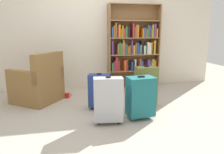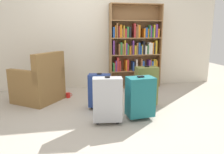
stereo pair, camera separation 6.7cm
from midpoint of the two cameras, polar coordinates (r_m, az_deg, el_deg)
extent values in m
plane|color=#B2A899|center=(3.34, -0.05, -9.88)|extent=(9.88, 9.88, 0.00)
cube|color=beige|center=(4.78, -3.85, 12.80)|extent=(5.64, 0.10, 2.60)
cube|color=olive|center=(4.64, -0.04, 8.09)|extent=(0.02, 0.25, 1.83)
cube|color=olive|center=(4.97, 13.04, 8.06)|extent=(0.02, 0.25, 1.83)
cube|color=olive|center=(4.89, 6.33, 8.23)|extent=(1.15, 0.02, 1.83)
cube|color=olive|center=(4.93, 6.46, -2.43)|extent=(1.11, 0.23, 0.02)
cube|color=olive|center=(4.85, 6.57, 1.76)|extent=(1.11, 0.23, 0.02)
cube|color=olive|center=(4.79, 6.68, 6.07)|extent=(1.11, 0.23, 0.02)
cube|color=olive|center=(4.77, 6.79, 10.44)|extent=(1.11, 0.23, 0.02)
cube|color=olive|center=(4.77, 6.90, 14.84)|extent=(1.11, 0.23, 0.02)
cube|color=olive|center=(4.80, 7.02, 18.97)|extent=(1.11, 0.23, 0.02)
cube|color=#2D7238|center=(4.69, 0.72, 2.75)|extent=(0.04, 0.19, 0.18)
cube|color=#B22D2D|center=(4.68, 1.13, 2.88)|extent=(0.02, 0.17, 0.21)
cube|color=#66337F|center=(4.69, 1.42, 3.06)|extent=(0.03, 0.18, 0.23)
cube|color=#B22D2D|center=(4.70, 1.85, 3.52)|extent=(0.04, 0.19, 0.31)
cube|color=#B22D2D|center=(4.71, 2.41, 3.07)|extent=(0.04, 0.18, 0.23)
cube|color=orange|center=(4.75, 4.05, 3.21)|extent=(0.03, 0.21, 0.24)
cube|color=#B22D2D|center=(4.75, 4.53, 3.25)|extent=(0.04, 0.18, 0.25)
cube|color=#264C99|center=(4.79, 5.97, 3.00)|extent=(0.03, 0.19, 0.20)
cube|color=black|center=(4.78, 6.41, 3.02)|extent=(0.02, 0.14, 0.21)
cube|color=silver|center=(4.80, 6.85, 3.30)|extent=(0.03, 0.17, 0.25)
cube|color=brown|center=(4.82, 8.24, 3.35)|extent=(0.03, 0.14, 0.26)
cube|color=#264C99|center=(4.84, 8.66, 3.11)|extent=(0.04, 0.15, 0.22)
cube|color=#66337F|center=(4.91, 10.24, 3.26)|extent=(0.04, 0.18, 0.23)
cube|color=brown|center=(4.90, 10.67, 3.36)|extent=(0.02, 0.15, 0.25)
cube|color=#264C99|center=(4.93, 11.01, 3.10)|extent=(0.04, 0.17, 0.20)
cube|color=gold|center=(4.92, 11.53, 3.35)|extent=(0.03, 0.14, 0.25)
cube|color=gold|center=(4.94, 11.93, 3.32)|extent=(0.02, 0.14, 0.24)
cube|color=orange|center=(4.98, 12.08, 3.20)|extent=(0.02, 0.20, 0.21)
cube|color=#66337F|center=(4.64, 0.71, 7.95)|extent=(0.04, 0.20, 0.30)
cube|color=brown|center=(4.67, 2.24, 7.56)|extent=(0.03, 0.21, 0.24)
cube|color=#2D7238|center=(4.68, 2.74, 7.73)|extent=(0.04, 0.20, 0.26)
cube|color=brown|center=(4.67, 3.28, 7.58)|extent=(0.04, 0.17, 0.24)
cube|color=gold|center=(4.70, 3.72, 8.01)|extent=(0.02, 0.20, 0.31)
cube|color=#66337F|center=(4.69, 4.17, 7.61)|extent=(0.03, 0.16, 0.25)
cube|color=#2D7238|center=(4.72, 4.52, 7.48)|extent=(0.03, 0.21, 0.22)
cube|color=orange|center=(4.73, 5.04, 7.24)|extent=(0.03, 0.21, 0.18)
cube|color=brown|center=(4.74, 5.48, 7.37)|extent=(0.02, 0.21, 0.20)
cube|color=#66337F|center=(4.71, 6.05, 7.94)|extent=(0.03, 0.14, 0.30)
cube|color=gold|center=(4.76, 6.50, 7.34)|extent=(0.04, 0.20, 0.20)
cube|color=brown|center=(4.76, 7.06, 7.66)|extent=(0.03, 0.17, 0.25)
cube|color=#264C99|center=(4.78, 7.54, 7.66)|extent=(0.04, 0.19, 0.25)
cube|color=#264C99|center=(4.81, 7.96, 7.27)|extent=(0.03, 0.21, 0.18)
cube|color=gold|center=(4.79, 8.38, 7.40)|extent=(0.02, 0.16, 0.21)
cube|color=black|center=(4.81, 8.73, 7.86)|extent=(0.04, 0.18, 0.29)
cube|color=silver|center=(4.82, 9.38, 7.25)|extent=(0.04, 0.15, 0.19)
cube|color=#2D7238|center=(4.86, 9.77, 7.35)|extent=(0.02, 0.21, 0.20)
cube|color=silver|center=(4.84, 10.32, 7.69)|extent=(0.04, 0.15, 0.26)
cube|color=silver|center=(4.88, 10.72, 7.63)|extent=(0.04, 0.20, 0.25)
cube|color=orange|center=(4.87, 11.23, 7.70)|extent=(0.02, 0.16, 0.26)
cube|color=black|center=(4.88, 11.54, 7.62)|extent=(0.03, 0.15, 0.25)
cube|color=gold|center=(4.91, 11.91, 7.91)|extent=(0.04, 0.19, 0.30)
cube|color=#264C99|center=(4.63, 0.72, 11.97)|extent=(0.04, 0.21, 0.22)
cube|color=orange|center=(4.63, 1.23, 12.16)|extent=(0.02, 0.19, 0.25)
cube|color=brown|center=(4.61, 1.73, 12.47)|extent=(0.03, 0.14, 0.30)
cube|color=#B22D2D|center=(4.64, 2.18, 12.09)|extent=(0.02, 0.17, 0.24)
cube|color=orange|center=(4.63, 2.69, 12.27)|extent=(0.04, 0.15, 0.27)
cube|color=brown|center=(4.64, 3.14, 11.75)|extent=(0.02, 0.15, 0.19)
cube|color=gold|center=(4.65, 3.53, 12.14)|extent=(0.02, 0.15, 0.25)
cube|color=#B22D2D|center=(4.66, 4.00, 11.76)|extent=(0.04, 0.15, 0.19)
cube|color=#2D7238|center=(4.67, 4.57, 11.98)|extent=(0.04, 0.15, 0.23)
cube|color=black|center=(4.68, 5.16, 11.95)|extent=(0.04, 0.14, 0.23)
cube|color=#B22D2D|center=(4.73, 6.36, 12.38)|extent=(0.04, 0.19, 0.30)
cube|color=brown|center=(4.75, 6.75, 11.96)|extent=(0.02, 0.20, 0.23)
cube|color=brown|center=(4.76, 7.10, 12.20)|extent=(0.03, 0.20, 0.27)
cube|color=orange|center=(4.74, 7.61, 12.13)|extent=(0.04, 0.14, 0.26)
cube|color=orange|center=(4.81, 8.88, 11.69)|extent=(0.03, 0.21, 0.20)
cube|color=#264C99|center=(4.81, 9.39, 11.76)|extent=(0.04, 0.19, 0.21)
cube|color=orange|center=(4.81, 9.97, 11.58)|extent=(0.02, 0.15, 0.18)
cube|color=#2D7238|center=(4.82, 10.36, 12.05)|extent=(0.02, 0.15, 0.27)
cube|color=#66337F|center=(4.86, 10.59, 11.97)|extent=(0.03, 0.20, 0.25)
cube|color=#2D7238|center=(4.84, 11.18, 11.70)|extent=(0.03, 0.14, 0.21)
cube|color=gold|center=(4.87, 11.47, 12.07)|extent=(0.03, 0.18, 0.28)
cube|color=#66337F|center=(4.90, 12.04, 12.10)|extent=(0.04, 0.19, 0.29)
cube|color=orange|center=(4.89, 12.63, 11.51)|extent=(0.03, 0.14, 0.19)
cube|color=olive|center=(4.09, -18.88, -3.38)|extent=(0.98, 0.98, 0.40)
cube|color=tan|center=(4.03, -19.12, -0.10)|extent=(0.76, 0.74, 0.08)
cube|color=olive|center=(3.80, -16.18, 2.60)|extent=(0.50, 0.64, 0.50)
cube|color=olive|center=(4.23, -16.39, 1.62)|extent=(0.63, 0.49, 0.22)
cube|color=olive|center=(3.81, -22.29, 0.05)|extent=(0.63, 0.49, 0.22)
cylinder|color=red|center=(4.16, -11.32, -4.85)|extent=(0.08, 0.08, 0.10)
torus|color=red|center=(4.16, -10.61, -4.76)|extent=(0.06, 0.01, 0.06)
cube|color=black|center=(4.57, 8.18, -2.29)|extent=(0.40, 0.29, 0.23)
cube|color=red|center=(4.54, 8.22, -0.84)|extent=(0.41, 0.30, 0.05)
cube|color=brown|center=(3.55, 9.77, -2.38)|extent=(0.36, 0.20, 0.64)
cube|color=black|center=(3.49, 9.97, 2.85)|extent=(0.07, 0.04, 0.02)
cylinder|color=black|center=(3.61, 7.73, -7.79)|extent=(0.05, 0.05, 0.05)
cylinder|color=black|center=(3.70, 11.37, -7.41)|extent=(0.05, 0.05, 0.05)
cube|color=#B7BABF|center=(2.88, -0.56, -6.09)|extent=(0.41, 0.23, 0.60)
cube|color=black|center=(2.79, -0.57, -0.01)|extent=(0.07, 0.04, 0.02)
cylinder|color=black|center=(2.99, -3.24, -12.09)|extent=(0.06, 0.06, 0.05)
cylinder|color=black|center=(3.01, 2.14, -11.95)|extent=(0.06, 0.06, 0.05)
cube|color=navy|center=(3.43, -2.82, -3.66)|extent=(0.39, 0.27, 0.53)
cube|color=black|center=(3.36, -2.87, 0.86)|extent=(0.08, 0.05, 0.02)
cylinder|color=black|center=(3.54, -4.77, -8.16)|extent=(0.06, 0.06, 0.05)
cylinder|color=black|center=(3.51, -0.75, -8.28)|extent=(0.06, 0.06, 0.05)
cube|color=#19666B|center=(3.09, 8.25, -5.26)|extent=(0.41, 0.29, 0.57)
cube|color=black|center=(3.01, 8.43, 0.11)|extent=(0.09, 0.06, 0.02)
cylinder|color=black|center=(3.14, 5.81, -10.90)|extent=(0.05, 0.05, 0.05)
cylinder|color=black|center=(3.25, 10.27, -10.25)|extent=(0.05, 0.05, 0.05)
camera|label=1|loc=(0.03, -89.42, 0.13)|focal=33.80mm
camera|label=2|loc=(0.03, 90.58, -0.13)|focal=33.80mm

